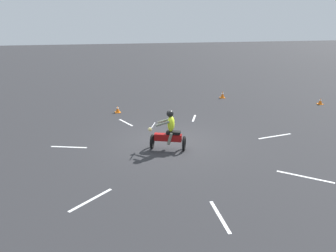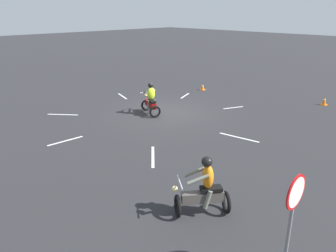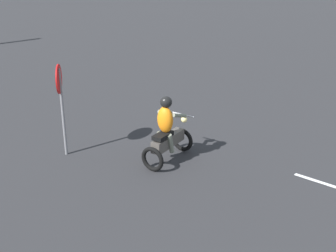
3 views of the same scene
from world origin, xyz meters
TOP-DOWN VIEW (x-y plane):
  - motorcycle_rider_background at (5.57, 7.20)m, footprint 1.48×1.31m
  - stop_sign at (6.07, 9.71)m, footprint 0.70×0.08m
  - lane_stripe_ne at (4.14, 3.64)m, footprint 1.29×1.42m

SIDE VIEW (x-z plane):
  - lane_stripe_ne at x=4.14m, z-range 0.00..0.01m
  - motorcycle_rider_background at x=5.57m, z-range -0.10..1.56m
  - stop_sign at x=6.07m, z-range 0.48..2.78m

